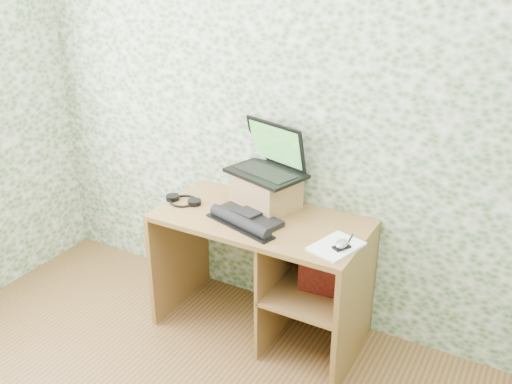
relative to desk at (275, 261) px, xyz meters
The scene contains 10 objects.
wall_back 0.87m from the desk, 105.57° to the left, with size 3.50×3.50×0.00m, color silver.
desk is the anchor object (origin of this frame).
riser 0.41m from the desk, 137.38° to the left, with size 0.34×0.28×0.20m, color #A36D49.
laptop 0.57m from the desk, 127.93° to the left, with size 0.49×0.41×0.28m.
keyboard 0.34m from the desk, 137.82° to the right, with size 0.47×0.35×0.06m.
headphones 0.65m from the desk, behind, with size 0.23×0.18×0.03m.
notepad 0.51m from the desk, 18.11° to the right, with size 0.19×0.27×0.01m, color white.
mouse 0.56m from the desk, 18.27° to the right, with size 0.06×0.09×0.03m, color #B5B5B7.
pen 0.54m from the desk, ahead, with size 0.01×0.01×0.13m, color black.
red_box 0.33m from the desk, ahead, with size 0.27×0.09×0.32m, color maroon.
Camera 1 is at (1.36, -1.07, 2.19)m, focal length 40.00 mm.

